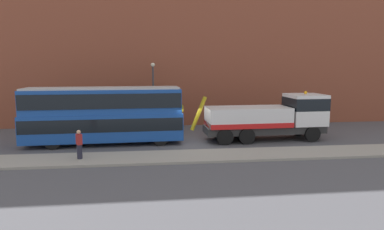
{
  "coord_description": "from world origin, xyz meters",
  "views": [
    {
      "loc": [
        -2.86,
        -23.79,
        5.49
      ],
      "look_at": [
        -0.1,
        0.03,
        2.0
      ],
      "focal_mm": 31.12,
      "sensor_mm": 36.0,
      "label": 1
    }
  ],
  "objects": [
    {
      "name": "recovery_tow_truck",
      "position": [
        5.84,
        0.05,
        1.76
      ],
      "size": [
        10.19,
        2.95,
        3.67
      ],
      "rotation": [
        0.0,
        0.0,
        0.04
      ],
      "color": "#2D2D2D",
      "rests_on": "ground_plane"
    },
    {
      "name": "double_decker_bus",
      "position": [
        -6.36,
        0.03,
        2.23
      ],
      "size": [
        11.11,
        2.94,
        4.06
      ],
      "rotation": [
        0.0,
        0.0,
        0.04
      ],
      "color": "#19479E",
      "rests_on": "ground_plane"
    },
    {
      "name": "ground_plane",
      "position": [
        0.0,
        0.0,
        0.0
      ],
      "size": [
        120.0,
        120.0,
        0.0
      ],
      "primitive_type": "plane",
      "color": "#4C4C51"
    },
    {
      "name": "pedestrian_onlooker",
      "position": [
        -7.22,
        -4.25,
        0.99
      ],
      "size": [
        0.43,
        0.48,
        1.71
      ],
      "rotation": [
        0.0,
        0.0,
        0.54
      ],
      "color": "#232333",
      "rests_on": "near_kerb"
    },
    {
      "name": "street_lamp",
      "position": [
        -2.88,
        5.48,
        3.47
      ],
      "size": [
        0.36,
        0.36,
        5.83
      ],
      "color": "#38383D",
      "rests_on": "ground_plane"
    },
    {
      "name": "building_facade",
      "position": [
        0.0,
        7.67,
        8.07
      ],
      "size": [
        60.0,
        1.5,
        16.0
      ],
      "color": "brown",
      "rests_on": "ground_plane"
    },
    {
      "name": "near_kerb",
      "position": [
        0.0,
        -4.2,
        0.07
      ],
      "size": [
        60.0,
        2.8,
        0.15
      ],
      "primitive_type": "cube",
      "color": "gray",
      "rests_on": "ground_plane"
    }
  ]
}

